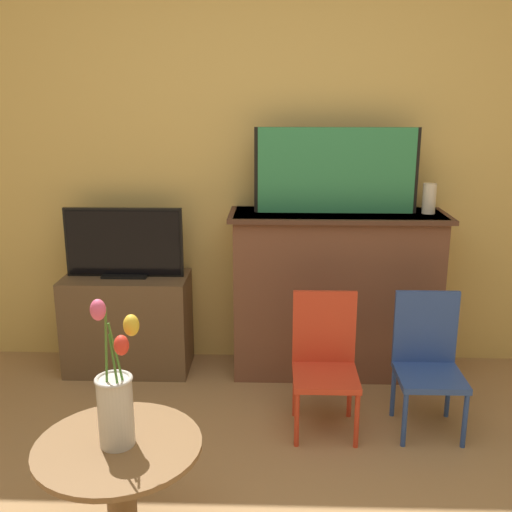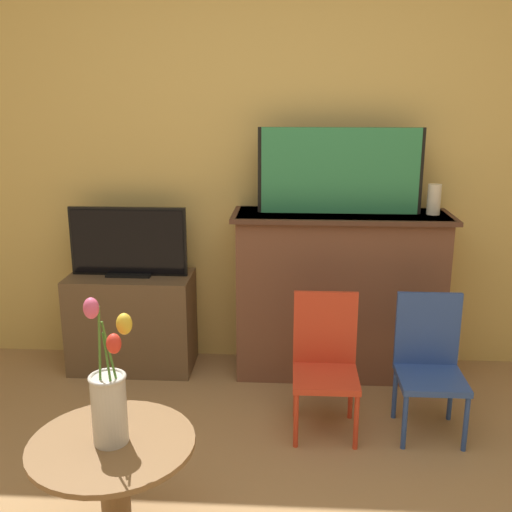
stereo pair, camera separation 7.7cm
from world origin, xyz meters
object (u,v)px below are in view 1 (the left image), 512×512
at_px(tv_monitor, 124,244).
at_px(chair_blue, 428,357).
at_px(vase_tulips, 116,399).
at_px(painting, 336,171).
at_px(chair_red, 325,357).

relative_size(tv_monitor, chair_blue, 1.01).
xyz_separation_m(chair_blue, vase_tulips, (-1.28, -0.95, 0.27)).
distance_m(painting, chair_blue, 1.12).
distance_m(tv_monitor, chair_blue, 1.78).
distance_m(painting, chair_red, 1.05).
xyz_separation_m(tv_monitor, vase_tulips, (0.35, -1.55, -0.14)).
bearing_deg(chair_blue, painting, 124.27).
height_order(tv_monitor, chair_blue, tv_monitor).
distance_m(painting, tv_monitor, 1.28).
height_order(chair_blue, vase_tulips, vase_tulips).
height_order(painting, tv_monitor, painting).
xyz_separation_m(painting, vase_tulips, (-0.86, -1.56, -0.57)).
height_order(chair_red, vase_tulips, vase_tulips).
bearing_deg(painting, chair_red, -97.92).
bearing_deg(chair_red, tv_monitor, 151.31).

